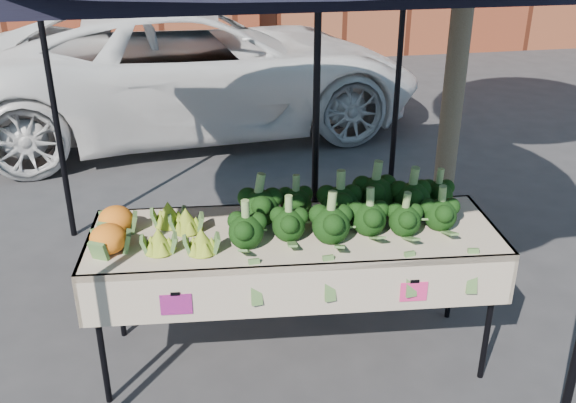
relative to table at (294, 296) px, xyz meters
The scene contains 6 objects.
ground 0.46m from the table, 93.69° to the right, with size 90.00×90.00×0.00m, color #2E2E31.
table is the anchor object (origin of this frame).
canopy 1.08m from the table, 102.56° to the left, with size 3.16×3.16×2.74m, color black, non-canonical shape.
broccoli_heap 0.67m from the table, ahead, with size 1.49×0.59×0.28m, color black.
romanesco_cluster 0.87m from the table, behind, with size 0.45×0.59×0.22m, color #A3BA2E.
cauliflower_pair 1.17m from the table, behind, with size 0.25×0.45×0.19m, color orange.
Camera 1 is at (-0.67, -3.21, 2.65)m, focal length 40.18 mm.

